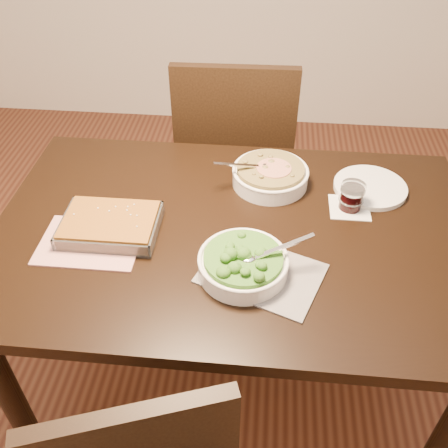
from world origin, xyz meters
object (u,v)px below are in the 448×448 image
object	(u,v)px
wine_tumbler	(352,196)
table	(233,253)
dinner_plate	(370,187)
chair_far	(235,153)
stew_bowl	(270,175)
broccoli_bowl	(243,263)
baking_dish	(110,225)

from	to	relation	value
wine_tumbler	table	bearing A→B (deg)	-159.10
wine_tumbler	dinner_plate	xyz separation A→B (m)	(0.07, 0.10, -0.04)
wine_tumbler	chair_far	xyz separation A→B (m)	(-0.39, 0.58, -0.24)
table	wine_tumbler	size ratio (longest dim) A/B	16.72
stew_bowl	chair_far	size ratio (longest dim) A/B	0.26
table	chair_far	distance (m)	0.71
table	stew_bowl	world-z (taller)	stew_bowl
table	broccoli_bowl	bearing A→B (deg)	-77.44
table	baking_dish	xyz separation A→B (m)	(-0.35, -0.04, 0.12)
table	baking_dish	size ratio (longest dim) A/B	5.11
table	dinner_plate	xyz separation A→B (m)	(0.41, 0.23, 0.10)
wine_tumbler	dinner_plate	bearing A→B (deg)	54.40
baking_dish	chair_far	distance (m)	0.84
dinner_plate	chair_far	size ratio (longest dim) A/B	0.23
stew_bowl	chair_far	bearing A→B (deg)	107.24
table	wine_tumbler	bearing A→B (deg)	20.90
dinner_plate	chair_far	world-z (taller)	chair_far
broccoli_bowl	wine_tumbler	distance (m)	0.43
stew_bowl	baking_dish	distance (m)	0.53
dinner_plate	wine_tumbler	bearing A→B (deg)	-125.60
chair_far	wine_tumbler	bearing A→B (deg)	122.73
wine_tumbler	chair_far	distance (m)	0.74
table	wine_tumbler	xyz separation A→B (m)	(0.34, 0.13, 0.14)
chair_far	stew_bowl	bearing A→B (deg)	105.80
table	baking_dish	bearing A→B (deg)	-172.89
baking_dish	chair_far	bearing A→B (deg)	67.93
stew_bowl	wine_tumbler	bearing A→B (deg)	-23.12
wine_tumbler	chair_far	size ratio (longest dim) A/B	0.08
broccoli_bowl	dinner_plate	xyz separation A→B (m)	(0.38, 0.40, -0.02)
stew_bowl	wine_tumbler	xyz separation A→B (m)	(0.24, -0.10, 0.01)
stew_bowl	baking_dish	size ratio (longest dim) A/B	0.95
wine_tumbler	dinner_plate	size ratio (longest dim) A/B	0.37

